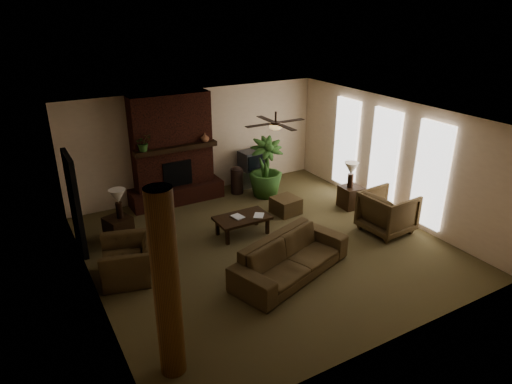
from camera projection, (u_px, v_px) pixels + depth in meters
room_shell at (266, 185)px, 9.19m from camera, size 7.00×7.00×7.00m
fireplace at (173, 159)px, 11.50m from camera, size 2.40×0.70×2.80m
windows at (384, 158)px, 10.95m from camera, size 0.08×3.65×2.35m
log_column at (167, 287)px, 5.92m from camera, size 0.36×0.36×2.80m
doorway at (75, 204)px, 9.20m from camera, size 0.10×1.00×2.10m
ceiling_fan at (276, 125)px, 9.18m from camera, size 1.35×1.35×0.37m
sofa at (291, 252)px, 8.53m from camera, size 2.62×1.49×0.98m
armchair_left at (128, 254)px, 8.46m from camera, size 0.99×1.27×0.98m
armchair_right at (388, 210)px, 10.15m from camera, size 1.01×1.07×1.04m
coffee_table at (242, 219)px, 10.07m from camera, size 1.20×0.70×0.43m
ottoman at (286, 205)px, 11.16m from camera, size 0.66×0.66×0.40m
tv_stand at (253, 177)px, 12.83m from camera, size 0.93×0.66×0.50m
tv at (252, 160)px, 12.61m from camera, size 0.69×0.58×0.52m
floor_vase at (237, 178)px, 12.24m from camera, size 0.34×0.34×0.77m
floor_plant at (266, 180)px, 12.07m from camera, size 1.28×1.76×0.89m
side_table_left at (119, 229)px, 9.85m from camera, size 0.63×0.63×0.55m
lamp_left at (118, 198)px, 9.57m from camera, size 0.39×0.39×0.65m
side_table_right at (351, 197)px, 11.46m from camera, size 0.53×0.53×0.55m
lamp_right at (351, 170)px, 11.15m from camera, size 0.40×0.40×0.65m
mantel_plant at (143, 144)px, 10.69m from camera, size 0.46×0.49×0.33m
mantel_vase at (205, 138)px, 11.42m from camera, size 0.28×0.28×0.22m
book_a at (234, 213)px, 9.90m from camera, size 0.22×0.06×0.29m
book_b at (254, 210)px, 10.05m from camera, size 0.18×0.15×0.29m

